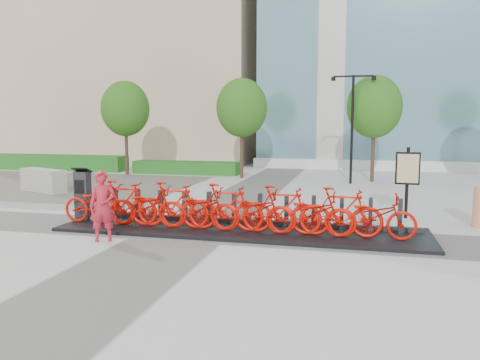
% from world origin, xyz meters
% --- Properties ---
extents(ground, '(120.00, 120.00, 0.00)m').
position_xyz_m(ground, '(0.00, 0.00, 0.00)').
color(ground, silver).
extents(gravel_patch, '(14.00, 14.00, 0.00)m').
position_xyz_m(gravel_patch, '(-10.00, 7.00, 0.01)').
color(gravel_patch, '#49433C').
rests_on(gravel_patch, ground).
extents(hedge_a, '(10.00, 1.40, 0.90)m').
position_xyz_m(hedge_a, '(-14.00, 13.50, 0.45)').
color(hedge_a, '#26752C').
rests_on(hedge_a, ground).
extents(hedge_b, '(6.00, 1.20, 0.70)m').
position_xyz_m(hedge_b, '(-5.00, 13.20, 0.35)').
color(hedge_b, '#26752C').
rests_on(hedge_b, ground).
extents(tree_0, '(2.60, 2.60, 5.10)m').
position_xyz_m(tree_0, '(-8.00, 12.00, 3.59)').
color(tree_0, '#35291D').
rests_on(tree_0, ground).
extents(tree_1, '(2.60, 2.60, 5.10)m').
position_xyz_m(tree_1, '(-1.50, 12.00, 3.59)').
color(tree_1, '#35291D').
rests_on(tree_1, ground).
extents(tree_2, '(2.60, 2.60, 5.10)m').
position_xyz_m(tree_2, '(5.00, 12.00, 3.59)').
color(tree_2, '#35291D').
rests_on(tree_2, ground).
extents(streetlamp, '(2.00, 0.20, 5.00)m').
position_xyz_m(streetlamp, '(4.00, 11.00, 3.13)').
color(streetlamp, black).
rests_on(streetlamp, ground).
extents(dock_pad, '(9.60, 2.40, 0.08)m').
position_xyz_m(dock_pad, '(1.30, 0.30, 0.04)').
color(dock_pad, black).
rests_on(dock_pad, ground).
extents(dock_rail_posts, '(8.02, 0.50, 0.85)m').
position_xyz_m(dock_rail_posts, '(1.36, 0.77, 0.51)').
color(dock_rail_posts, '#252526').
rests_on(dock_rail_posts, dock_pad).
extents(bike_0, '(2.07, 0.72, 1.08)m').
position_xyz_m(bike_0, '(-2.60, -0.05, 0.62)').
color(bike_0, red).
rests_on(bike_0, dock_pad).
extents(bike_1, '(2.00, 0.57, 1.20)m').
position_xyz_m(bike_1, '(-1.88, -0.05, 0.68)').
color(bike_1, red).
rests_on(bike_1, dock_pad).
extents(bike_2, '(2.07, 0.72, 1.08)m').
position_xyz_m(bike_2, '(-1.16, -0.05, 0.62)').
color(bike_2, red).
rests_on(bike_2, dock_pad).
extents(bike_3, '(2.00, 0.57, 1.20)m').
position_xyz_m(bike_3, '(-0.44, -0.05, 0.68)').
color(bike_3, red).
rests_on(bike_3, dock_pad).
extents(bike_4, '(2.07, 0.72, 1.08)m').
position_xyz_m(bike_4, '(0.28, -0.05, 0.62)').
color(bike_4, red).
rests_on(bike_4, dock_pad).
extents(bike_5, '(2.00, 0.57, 1.20)m').
position_xyz_m(bike_5, '(1.00, -0.05, 0.68)').
color(bike_5, red).
rests_on(bike_5, dock_pad).
extents(bike_6, '(2.07, 0.72, 1.08)m').
position_xyz_m(bike_6, '(1.72, -0.05, 0.62)').
color(bike_6, red).
rests_on(bike_6, dock_pad).
extents(bike_7, '(2.00, 0.57, 1.20)m').
position_xyz_m(bike_7, '(2.44, -0.05, 0.68)').
color(bike_7, red).
rests_on(bike_7, dock_pad).
extents(bike_8, '(2.07, 0.72, 1.08)m').
position_xyz_m(bike_8, '(3.16, -0.05, 0.62)').
color(bike_8, red).
rests_on(bike_8, dock_pad).
extents(bike_9, '(2.00, 0.57, 1.20)m').
position_xyz_m(bike_9, '(3.88, -0.05, 0.68)').
color(bike_9, red).
rests_on(bike_9, dock_pad).
extents(bike_10, '(2.07, 0.72, 1.08)m').
position_xyz_m(bike_10, '(4.60, -0.05, 0.62)').
color(bike_10, red).
rests_on(bike_10, dock_pad).
extents(kiosk, '(0.49, 0.42, 1.50)m').
position_xyz_m(kiosk, '(-3.34, 0.35, 0.80)').
color(kiosk, '#252526').
rests_on(kiosk, dock_pad).
extents(worker_red, '(0.73, 0.61, 1.70)m').
position_xyz_m(worker_red, '(-1.63, -1.49, 0.85)').
color(worker_red, '#B91F30').
rests_on(worker_red, ground).
extents(jersey_barrier, '(2.49, 1.58, 0.94)m').
position_xyz_m(jersey_barrier, '(-8.29, 5.24, 0.47)').
color(jersey_barrier, '#B3B3A1').
rests_on(jersey_barrier, ground).
extents(map_sign, '(0.70, 0.15, 2.12)m').
position_xyz_m(map_sign, '(5.69, 3.11, 1.40)').
color(map_sign, black).
rests_on(map_sign, ground).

